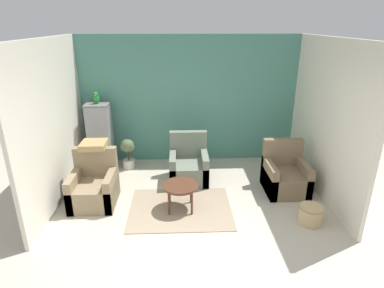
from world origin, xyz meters
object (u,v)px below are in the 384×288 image
armchair_right (285,176)px  wicker_basket (311,214)px  birdcage (101,137)px  coffee_table (180,187)px  potted_plant (128,151)px  armchair_left (94,188)px  armchair_middle (189,166)px  parrot (96,98)px

armchair_right → wicker_basket: size_ratio=2.44×
birdcage → coffee_table: bearing=-46.2°
wicker_basket → potted_plant: bearing=145.2°
armchair_left → wicker_basket: 3.53m
armchair_left → potted_plant: 1.44m
armchair_left → armchair_right: bearing=4.9°
armchair_right → birdcage: birdcage is taller
coffee_table → armchair_middle: (0.17, 1.06, -0.12)m
armchair_left → birdcage: 1.50m
birdcage → potted_plant: birdcage is taller
potted_plant → wicker_basket: 3.74m
armchair_right → parrot: parrot is taller
birdcage → wicker_basket: birdcage is taller
armchair_left → armchair_middle: size_ratio=1.00×
coffee_table → armchair_left: (-1.46, 0.27, -0.12)m
wicker_basket → armchair_left: bearing=167.7°
coffee_table → wicker_basket: (1.99, -0.48, -0.24)m
armchair_right → armchair_middle: (-1.74, 0.50, 0.00)m
birdcage → potted_plant: (0.55, -0.05, -0.30)m
armchair_middle → potted_plant: armchair_middle is taller
birdcage → armchair_left: bearing=-83.1°
parrot → birdcage: bearing=-90.0°
armchair_middle → wicker_basket: size_ratio=2.44×
armchair_left → parrot: (-0.17, 1.44, 1.22)m
parrot → coffee_table: bearing=-46.3°
coffee_table → armchair_left: armchair_left is taller
coffee_table → armchair_left: size_ratio=0.65×
parrot → wicker_basket: 4.44m
armchair_right → armchair_middle: 1.81m
coffee_table → wicker_basket: coffee_table is taller
coffee_table → wicker_basket: size_ratio=1.58×
armchair_middle → wicker_basket: bearing=-40.3°
coffee_table → parrot: bearing=133.7°
armchair_left → armchair_middle: bearing=25.8°
birdcage → parrot: parrot is taller
coffee_table → armchair_middle: size_ratio=0.65×
armchair_right → parrot: bearing=162.1°
armchair_right → birdcage: (-3.54, 1.14, 0.40)m
coffee_table → potted_plant: potted_plant is taller
armchair_right → potted_plant: bearing=159.9°
armchair_left → armchair_middle: same height
armchair_right → parrot: 3.92m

